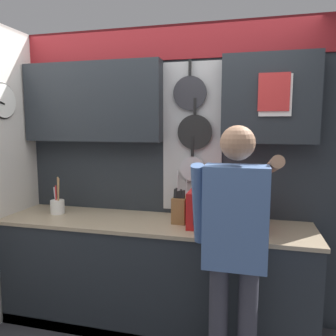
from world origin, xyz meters
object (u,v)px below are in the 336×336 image
Objects in this scene: utensil_crock at (57,206)px; person at (235,237)px; knife_block at (180,209)px; microwave at (222,208)px.

utensil_crock is 1.67m from person.
microwave is at bearing -0.06° from knife_block.
knife_block is 0.17× the size of person.
microwave is at bearing 102.67° from person.
knife_block is (-0.34, 0.00, -0.03)m from microwave.
microwave is 0.34m from knife_block.
utensil_crock is at bearing 179.91° from knife_block.
person is (0.12, -0.54, -0.04)m from microwave.
knife_block is 0.89× the size of utensil_crock.
knife_block reaches higher than microwave.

